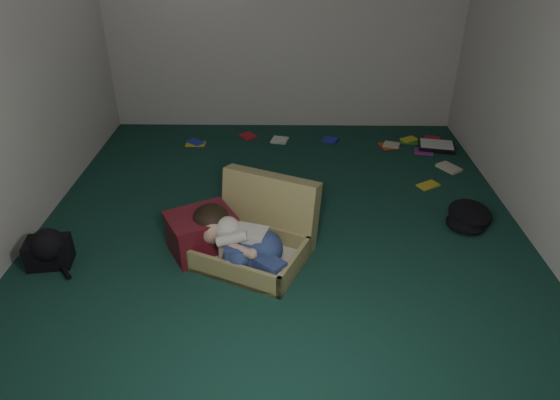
{
  "coord_description": "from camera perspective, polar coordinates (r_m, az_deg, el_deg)",
  "views": [
    {
      "loc": [
        0.05,
        -3.46,
        2.3
      ],
      "look_at": [
        0.0,
        -0.15,
        0.35
      ],
      "focal_mm": 32.0,
      "sensor_mm": 36.0,
      "label": 1
    }
  ],
  "objects": [
    {
      "name": "floor",
      "position": [
        4.16,
        0.03,
        -3.11
      ],
      "size": [
        4.5,
        4.5,
        0.0
      ],
      "primitive_type": "plane",
      "color": "#13382D",
      "rests_on": "ground"
    },
    {
      "name": "wall_back",
      "position": [
        5.8,
        0.38,
        20.55
      ],
      "size": [
        4.5,
        0.0,
        4.5
      ],
      "primitive_type": "plane",
      "rotation": [
        1.57,
        0.0,
        0.0
      ],
      "color": "silver",
      "rests_on": "ground"
    },
    {
      "name": "wall_front",
      "position": [
        1.57,
        -1.15,
        -9.03
      ],
      "size": [
        4.5,
        0.0,
        4.5
      ],
      "primitive_type": "plane",
      "rotation": [
        -1.57,
        0.0,
        0.0
      ],
      "color": "silver",
      "rests_on": "ground"
    },
    {
      "name": "suitcase",
      "position": [
        3.78,
        -2.53,
        -3.81
      ],
      "size": [
        1.01,
        1.0,
        0.57
      ],
      "rotation": [
        0.0,
        0.0,
        -0.42
      ],
      "color": "tan",
      "rests_on": "floor"
    },
    {
      "name": "person",
      "position": [
        3.64,
        -4.69,
        -4.59
      ],
      "size": [
        0.74,
        0.64,
        0.35
      ],
      "rotation": [
        0.0,
        0.0,
        -0.42
      ],
      "color": "silver",
      "rests_on": "suitcase"
    },
    {
      "name": "maroon_bin",
      "position": [
        3.83,
        -8.96,
        -3.78
      ],
      "size": [
        0.6,
        0.56,
        0.33
      ],
      "rotation": [
        0.0,
        0.0,
        0.51
      ],
      "color": "#59121A",
      "rests_on": "floor"
    },
    {
      "name": "backpack",
      "position": [
        4.06,
        -24.94,
        -5.34
      ],
      "size": [
        0.42,
        0.36,
        0.23
      ],
      "primitive_type": null,
      "rotation": [
        0.0,
        0.0,
        0.15
      ],
      "color": "black",
      "rests_on": "floor"
    },
    {
      "name": "clothing_pile",
      "position": [
        4.43,
        19.68,
        -1.63
      ],
      "size": [
        0.57,
        0.52,
        0.15
      ],
      "primitive_type": null,
      "rotation": [
        0.0,
        0.0,
        -0.34
      ],
      "color": "black",
      "rests_on": "floor"
    },
    {
      "name": "paper_tray",
      "position": [
        5.79,
        17.44,
        5.91
      ],
      "size": [
        0.43,
        0.36,
        0.05
      ],
      "rotation": [
        0.0,
        0.0,
        -0.19
      ],
      "color": "black",
      "rests_on": "floor"
    },
    {
      "name": "book_scatter",
      "position": [
        5.57,
        8.66,
        5.85
      ],
      "size": [
        2.88,
        1.39,
        0.02
      ],
      "color": "yellow",
      "rests_on": "floor"
    }
  ]
}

